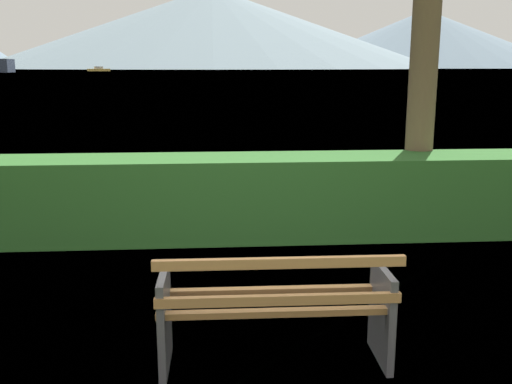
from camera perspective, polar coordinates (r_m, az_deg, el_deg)
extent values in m
plane|color=olive|center=(4.24, 1.78, -16.31)|extent=(1400.00, 1400.00, 0.00)
plane|color=slate|center=(311.06, -4.23, 11.92)|extent=(620.00, 620.00, 0.00)
cube|color=#A0703F|center=(3.87, 2.09, -11.81)|extent=(1.58, 0.08, 0.04)
cube|color=#A0703F|center=(4.04, 1.82, -10.70)|extent=(1.58, 0.08, 0.04)
cube|color=#A0703F|center=(4.22, 1.57, -9.68)|extent=(1.58, 0.08, 0.04)
cube|color=#A0703F|center=(3.75, 2.22, -10.60)|extent=(1.58, 0.06, 0.06)
cube|color=#A0703F|center=(3.61, 2.33, -7.01)|extent=(1.58, 0.06, 0.06)
cube|color=#4C4C51|center=(4.07, -9.00, -12.40)|extent=(0.06, 0.51, 0.68)
cube|color=#4C4C51|center=(4.20, 12.30, -11.73)|extent=(0.06, 0.51, 0.68)
cube|color=#285B23|center=(6.96, -0.82, -0.48)|extent=(12.56, 0.88, 0.98)
cylinder|color=brown|center=(7.69, 16.46, 15.97)|extent=(0.35, 0.35, 5.17)
cube|color=gold|center=(242.45, -15.25, 11.53)|extent=(8.94, 6.33, 0.95)
cube|color=beige|center=(242.45, -15.26, 11.75)|extent=(3.65, 3.16, 0.90)
cone|color=slate|center=(538.68, -4.33, 15.79)|extent=(395.54, 395.54, 69.87)
cone|color=slate|center=(630.61, 16.25, 14.27)|extent=(280.42, 280.42, 57.28)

